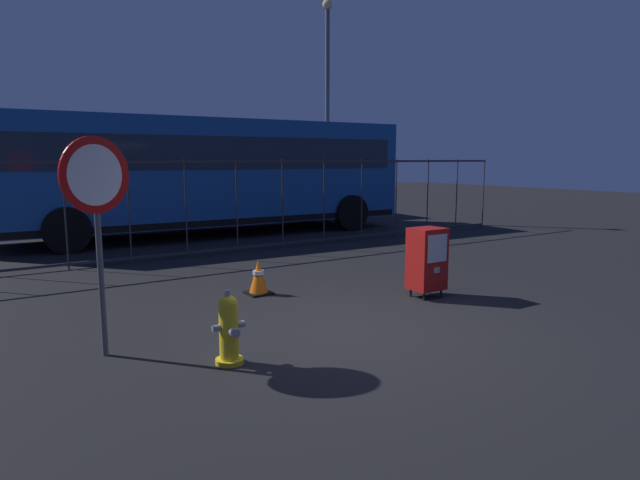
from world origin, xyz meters
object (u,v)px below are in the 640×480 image
at_px(fire_hydrant, 229,329).
at_px(newspaper_box_primary, 427,259).
at_px(bus_far, 169,168).
at_px(street_light_near_left, 327,95).
at_px(bus_near, 210,170).
at_px(traffic_cone, 259,277).
at_px(stop_sign, 97,201).

xyz_separation_m(fire_hydrant, newspaper_box_primary, (3.49, 0.85, 0.22)).
relative_size(bus_far, street_light_near_left, 1.53).
bearing_deg(bus_near, fire_hydrant, -108.97).
xyz_separation_m(fire_hydrant, bus_near, (3.44, 8.90, 1.36)).
bearing_deg(newspaper_box_primary, street_light_near_left, 64.13).
bearing_deg(traffic_cone, fire_hydrant, -122.85).
relative_size(stop_sign, traffic_cone, 4.21).
bearing_deg(bus_far, street_light_near_left, -30.90).
bearing_deg(bus_far, bus_near, -89.36).
bearing_deg(stop_sign, street_light_near_left, 45.61).
relative_size(stop_sign, bus_near, 0.21).
relative_size(bus_near, bus_far, 1.00).
bearing_deg(street_light_near_left, newspaper_box_primary, -115.87).
height_order(newspaper_box_primary, bus_near, bus_near).
xyz_separation_m(fire_hydrant, street_light_near_left, (7.93, 10.00, 3.68)).
relative_size(fire_hydrant, stop_sign, 0.33).
bearing_deg(bus_near, traffic_cone, -104.18).
relative_size(fire_hydrant, newspaper_box_primary, 0.73).
xyz_separation_m(traffic_cone, bus_near, (1.92, 6.54, 1.45)).
bearing_deg(traffic_cone, newspaper_box_primary, -37.36).
distance_m(bus_near, street_light_near_left, 5.17).
xyz_separation_m(newspaper_box_primary, traffic_cone, (-1.97, 1.51, -0.31)).
height_order(fire_hydrant, bus_far, bus_far).
bearing_deg(newspaper_box_primary, stop_sign, 179.33).
bearing_deg(bus_far, newspaper_box_primary, -87.14).
relative_size(bus_near, street_light_near_left, 1.53).
bearing_deg(newspaper_box_primary, bus_near, 90.39).
distance_m(fire_hydrant, bus_near, 9.63).
relative_size(stop_sign, bus_far, 0.21).
height_order(fire_hydrant, traffic_cone, fire_hydrant).
xyz_separation_m(bus_near, bus_far, (0.21, 4.04, 0.00)).
bearing_deg(fire_hydrant, newspaper_box_primary, 13.64).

